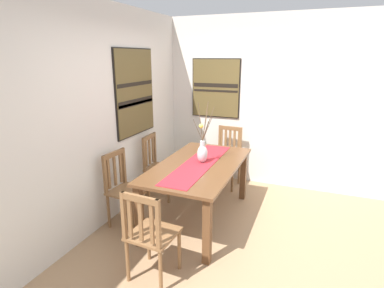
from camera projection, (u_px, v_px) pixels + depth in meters
The scene contains 12 objects.
ground_plane at pixel (249, 243), 3.54m from camera, with size 6.40×6.40×0.03m, color #A37F5B.
wall_back at pixel (108, 116), 3.83m from camera, with size 6.40×0.12×2.70m, color silver.
wall_side at pixel (278, 104), 4.81m from camera, with size 0.12×6.40×2.70m, color silver.
dining_table at pixel (199, 172), 3.86m from camera, with size 1.77×0.96×0.77m.
table_runner at pixel (199, 163), 3.83m from camera, with size 1.63×0.36×0.01m, color #B7232D.
centerpiece_vase at pixel (202, 151), 3.83m from camera, with size 0.22×0.23×0.76m.
chair_0 at pixel (125, 188), 3.80m from camera, with size 0.45×0.45×0.94m.
chair_1 at pixel (150, 234), 2.82m from camera, with size 0.44×0.44×0.93m.
chair_2 at pixel (227, 156), 4.99m from camera, with size 0.45×0.45×0.97m.
chair_3 at pixel (158, 166), 4.58m from camera, with size 0.45×0.45×0.95m.
painting_on_back_wall at pixel (135, 92), 4.23m from camera, with size 0.93×0.05×1.18m.
painting_on_side_wall at pixel (216, 88), 5.06m from camera, with size 0.05×0.82×0.96m.
Camera 1 is at (-3.10, -0.54, 2.07)m, focal length 28.53 mm.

